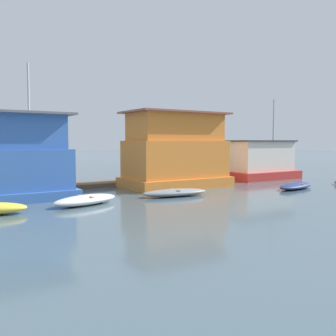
# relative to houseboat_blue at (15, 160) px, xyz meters

# --- Properties ---
(ground_plane) EXTENTS (200.00, 200.00, 0.00)m
(ground_plane) POSITION_rel_houseboat_blue_xyz_m (9.60, 0.40, -2.18)
(ground_plane) COLOR #475B66
(dock_walkway) EXTENTS (33.80, 2.14, 0.30)m
(dock_walkway) POSITION_rel_houseboat_blue_xyz_m (9.60, 3.20, -2.03)
(dock_walkway) COLOR brown
(dock_walkway) RESTS_ON ground_plane
(houseboat_blue) EXTENTS (6.18, 4.10, 7.52)m
(houseboat_blue) POSITION_rel_houseboat_blue_xyz_m (0.00, 0.00, 0.00)
(houseboat_blue) COLOR #3866B7
(houseboat_blue) RESTS_ON ground_plane
(houseboat_orange) EXTENTS (7.31, 4.20, 5.22)m
(houseboat_orange) POSITION_rel_houseboat_blue_xyz_m (10.63, 0.02, 0.25)
(houseboat_orange) COLOR orange
(houseboat_orange) RESTS_ON ground_plane
(houseboat_red) EXTENTS (6.51, 3.51, 6.84)m
(houseboat_red) POSITION_rel_houseboat_blue_xyz_m (19.96, 0.83, -0.66)
(houseboat_red) COLOR red
(houseboat_red) RESTS_ON ground_plane
(dinghy_white) EXTENTS (3.89, 2.34, 0.50)m
(dinghy_white) POSITION_rel_houseboat_blue_xyz_m (2.59, -3.82, -1.94)
(dinghy_white) COLOR white
(dinghy_white) RESTS_ON ground_plane
(dinghy_grey) EXTENTS (4.20, 1.92, 0.43)m
(dinghy_grey) POSITION_rel_houseboat_blue_xyz_m (8.03, -3.80, -1.97)
(dinghy_grey) COLOR gray
(dinghy_grey) RESTS_ON ground_plane
(dinghy_navy) EXTENTS (4.12, 2.23, 0.40)m
(dinghy_navy) POSITION_rel_houseboat_blue_xyz_m (16.78, -5.38, -1.98)
(dinghy_navy) COLOR navy
(dinghy_navy) RESTS_ON ground_plane
(mooring_post_far_left) EXTENTS (0.32, 0.32, 1.87)m
(mooring_post_far_left) POSITION_rel_houseboat_blue_xyz_m (19.01, 1.88, -1.25)
(mooring_post_far_left) COLOR brown
(mooring_post_far_left) RESTS_ON ground_plane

